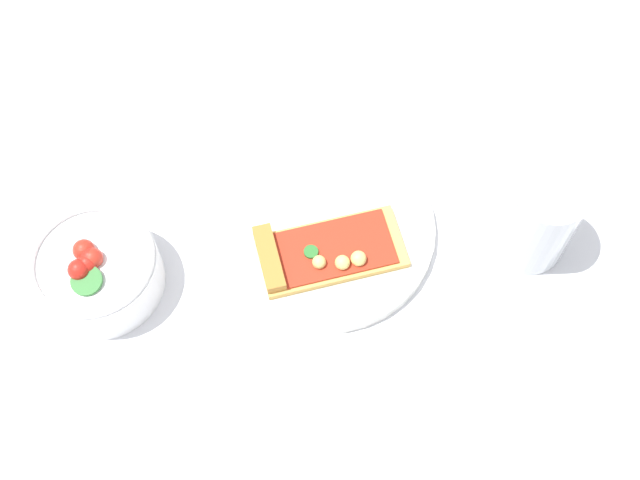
{
  "coord_description": "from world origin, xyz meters",
  "views": [
    {
      "loc": [
        0.35,
        -0.22,
        0.81
      ],
      "look_at": [
        0.01,
        -0.01,
        0.03
      ],
      "focal_mm": 46.59,
      "sensor_mm": 36.0,
      "label": 1
    }
  ],
  "objects_px": {
    "salad_bowl": "(97,270)",
    "soda_glass": "(538,221)",
    "pizza_slice_main": "(322,253)",
    "plate": "(324,229)"
  },
  "relations": [
    {
      "from": "salad_bowl",
      "to": "soda_glass",
      "type": "bearing_deg",
      "value": 64.37
    },
    {
      "from": "pizza_slice_main",
      "to": "soda_glass",
      "type": "bearing_deg",
      "value": 64.08
    },
    {
      "from": "soda_glass",
      "to": "plate",
      "type": "bearing_deg",
      "value": -125.31
    },
    {
      "from": "soda_glass",
      "to": "pizza_slice_main",
      "type": "bearing_deg",
      "value": -115.92
    },
    {
      "from": "plate",
      "to": "salad_bowl",
      "type": "xyz_separation_m",
      "value": [
        -0.07,
        -0.23,
        0.03
      ]
    },
    {
      "from": "plate",
      "to": "pizza_slice_main",
      "type": "relative_size",
      "value": 1.44
    },
    {
      "from": "plate",
      "to": "pizza_slice_main",
      "type": "xyz_separation_m",
      "value": [
        0.03,
        -0.02,
        0.01
      ]
    },
    {
      "from": "plate",
      "to": "salad_bowl",
      "type": "height_order",
      "value": "salad_bowl"
    },
    {
      "from": "salad_bowl",
      "to": "pizza_slice_main",
      "type": "bearing_deg",
      "value": 64.65
    },
    {
      "from": "plate",
      "to": "salad_bowl",
      "type": "bearing_deg",
      "value": -106.84
    }
  ]
}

